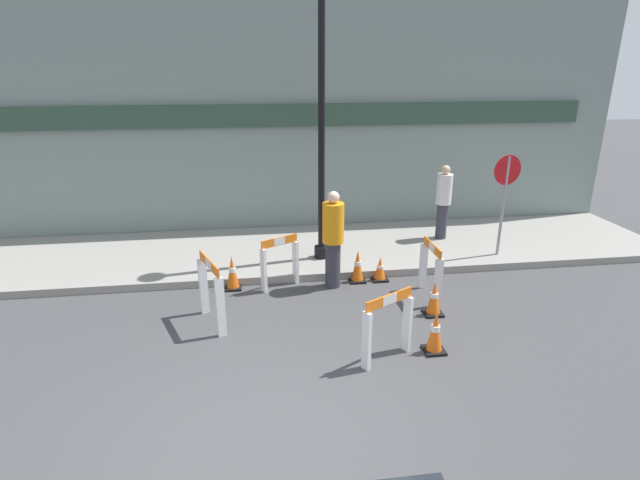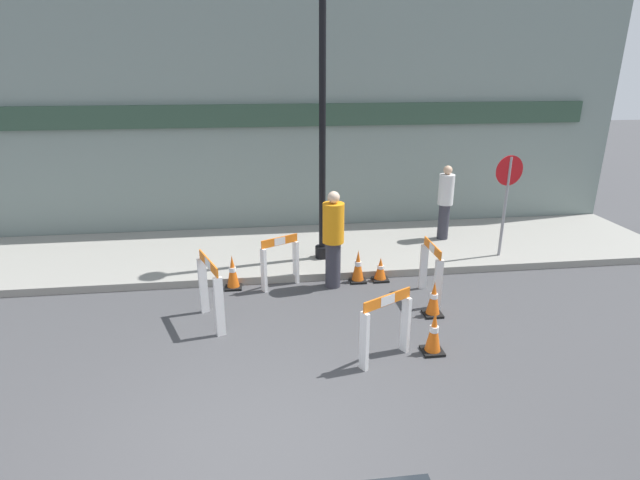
{
  "view_description": "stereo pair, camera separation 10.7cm",
  "coord_description": "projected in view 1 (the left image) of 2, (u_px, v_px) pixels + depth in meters",
  "views": [
    {
      "loc": [
        0.09,
        -4.09,
        3.91
      ],
      "look_at": [
        1.24,
        4.03,
        1.0
      ],
      "focal_mm": 28.0,
      "sensor_mm": 36.0,
      "label": 1
    },
    {
      "loc": [
        0.2,
        -4.1,
        3.91
      ],
      "look_at": [
        1.24,
        4.03,
        1.0
      ],
      "focal_mm": 28.0,
      "sensor_mm": 36.0,
      "label": 2
    }
  ],
  "objects": [
    {
      "name": "ground_plane",
      "position": [
        255.0,
        467.0,
        5.11
      ],
      "size": [
        60.0,
        60.0,
        0.0
      ],
      "primitive_type": "plane",
      "color": "#424244"
    },
    {
      "name": "sidewalk_slab",
      "position": [
        250.0,
        253.0,
        10.7
      ],
      "size": [
        18.0,
        3.03,
        0.15
      ],
      "color": "gray",
      "rests_on": "ground_plane"
    },
    {
      "name": "storefront_facade",
      "position": [
        244.0,
        117.0,
        11.29
      ],
      "size": [
        18.0,
        0.22,
        5.5
      ],
      "color": "gray",
      "rests_on": "ground_plane"
    },
    {
      "name": "streetlamp_post",
      "position": [
        321.0,
        79.0,
        9.09
      ],
      "size": [
        0.44,
        0.44,
        5.45
      ],
      "color": "black",
      "rests_on": "sidewalk_slab"
    },
    {
      "name": "stop_sign",
      "position": [
        505.0,
        189.0,
        9.95
      ],
      "size": [
        0.6,
        0.1,
        2.08
      ],
      "rotation": [
        0.0,
        0.0,
        3.28
      ],
      "color": "gray",
      "rests_on": "sidewalk_slab"
    },
    {
      "name": "barricade_0",
      "position": [
        280.0,
        261.0,
        9.07
      ],
      "size": [
        0.72,
        0.46,
        0.97
      ],
      "rotation": [
        0.0,
        0.0,
        3.63
      ],
      "color": "white",
      "rests_on": "ground_plane"
    },
    {
      "name": "barricade_1",
      "position": [
        211.0,
        289.0,
        7.74
      ],
      "size": [
        0.45,
        0.9,
        1.1
      ],
      "rotation": [
        0.0,
        0.0,
        5.08
      ],
      "color": "white",
      "rests_on": "ground_plane"
    },
    {
      "name": "barricade_2",
      "position": [
        388.0,
        325.0,
        6.81
      ],
      "size": [
        0.79,
        0.52,
        1.0
      ],
      "rotation": [
        0.0,
        0.0,
        6.79
      ],
      "color": "white",
      "rests_on": "ground_plane"
    },
    {
      "name": "barricade_3",
      "position": [
        431.0,
        268.0,
        8.68
      ],
      "size": [
        0.13,
        0.8,
        1.01
      ],
      "rotation": [
        0.0,
        0.0,
        7.86
      ],
      "color": "white",
      "rests_on": "ground_plane"
    },
    {
      "name": "traffic_cone_0",
      "position": [
        380.0,
        269.0,
        9.47
      ],
      "size": [
        0.3,
        0.3,
        0.46
      ],
      "color": "black",
      "rests_on": "ground_plane"
    },
    {
      "name": "traffic_cone_1",
      "position": [
        434.0,
        299.0,
        8.14
      ],
      "size": [
        0.3,
        0.3,
        0.6
      ],
      "color": "black",
      "rests_on": "ground_plane"
    },
    {
      "name": "traffic_cone_2",
      "position": [
        232.0,
        273.0,
        9.07
      ],
      "size": [
        0.3,
        0.3,
        0.64
      ],
      "color": "black",
      "rests_on": "ground_plane"
    },
    {
      "name": "traffic_cone_3",
      "position": [
        435.0,
        332.0,
        7.07
      ],
      "size": [
        0.3,
        0.3,
        0.65
      ],
      "color": "black",
      "rests_on": "ground_plane"
    },
    {
      "name": "traffic_cone_4",
      "position": [
        358.0,
        266.0,
        9.38
      ],
      "size": [
        0.3,
        0.3,
        0.63
      ],
      "color": "black",
      "rests_on": "ground_plane"
    },
    {
      "name": "person_worker",
      "position": [
        333.0,
        237.0,
        8.96
      ],
      "size": [
        0.5,
        0.5,
        1.81
      ],
      "rotation": [
        0.0,
        0.0,
        -1.93
      ],
      "color": "#33333D",
      "rests_on": "ground_plane"
    },
    {
      "name": "person_pedestrian",
      "position": [
        443.0,
        200.0,
        11.09
      ],
      "size": [
        0.46,
        0.46,
        1.67
      ],
      "rotation": [
        0.0,
        0.0,
        3.64
      ],
      "color": "#33333D",
      "rests_on": "sidewalk_slab"
    }
  ]
}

